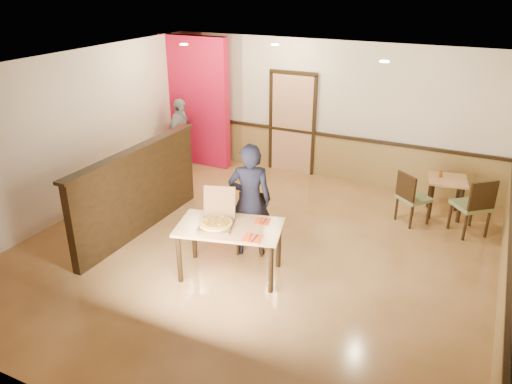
% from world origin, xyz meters
% --- Properties ---
extents(floor, '(7.00, 7.00, 0.00)m').
position_xyz_m(floor, '(0.00, 0.00, 0.00)').
color(floor, '#C1874B').
rests_on(floor, ground).
extents(ceiling, '(7.00, 7.00, 0.00)m').
position_xyz_m(ceiling, '(0.00, 0.00, 2.80)').
color(ceiling, black).
rests_on(ceiling, wall_back).
extents(wall_back, '(7.00, 0.00, 7.00)m').
position_xyz_m(wall_back, '(0.00, 3.50, 1.40)').
color(wall_back, beige).
rests_on(wall_back, floor).
extents(wall_left, '(0.00, 7.00, 7.00)m').
position_xyz_m(wall_left, '(-3.50, 0.00, 1.40)').
color(wall_left, beige).
rests_on(wall_left, floor).
extents(wainscot_back, '(7.00, 0.04, 0.90)m').
position_xyz_m(wainscot_back, '(0.00, 3.47, 0.45)').
color(wainscot_back, olive).
rests_on(wainscot_back, floor).
extents(chair_rail_back, '(7.00, 0.06, 0.06)m').
position_xyz_m(chair_rail_back, '(0.00, 3.45, 0.92)').
color(chair_rail_back, black).
rests_on(chair_rail_back, wall_back).
extents(wainscot_right, '(0.04, 7.00, 0.90)m').
position_xyz_m(wainscot_right, '(3.47, 0.00, 0.45)').
color(wainscot_right, olive).
rests_on(wainscot_right, floor).
extents(chair_rail_right, '(0.06, 7.00, 0.06)m').
position_xyz_m(chair_rail_right, '(3.45, 0.00, 0.92)').
color(chair_rail_right, black).
rests_on(chair_rail_right, wall_right).
extents(back_door, '(0.90, 0.06, 2.10)m').
position_xyz_m(back_door, '(-0.80, 3.46, 1.05)').
color(back_door, tan).
rests_on(back_door, wall_back).
extents(booth_partition, '(0.20, 3.10, 1.44)m').
position_xyz_m(booth_partition, '(-2.00, -0.20, 0.74)').
color(booth_partition, black).
rests_on(booth_partition, floor).
extents(red_accent_panel, '(1.60, 0.20, 2.78)m').
position_xyz_m(red_accent_panel, '(-2.90, 3.00, 1.40)').
color(red_accent_panel, '#B10C2C').
rests_on(red_accent_panel, floor).
extents(spot_a, '(0.14, 0.14, 0.02)m').
position_xyz_m(spot_a, '(-2.30, 1.80, 2.78)').
color(spot_a, beige).
rests_on(spot_a, ceiling).
extents(spot_b, '(0.14, 0.14, 0.02)m').
position_xyz_m(spot_b, '(-0.80, 2.50, 2.78)').
color(spot_b, beige).
rests_on(spot_b, ceiling).
extents(spot_c, '(0.14, 0.14, 0.02)m').
position_xyz_m(spot_c, '(1.40, 1.50, 2.78)').
color(spot_c, beige).
rests_on(spot_c, ceiling).
extents(main_table, '(1.60, 1.16, 0.77)m').
position_xyz_m(main_table, '(-0.03, -0.70, 0.66)').
color(main_table, tan).
rests_on(main_table, floor).
extents(diner_chair, '(0.56, 0.56, 0.89)m').
position_xyz_m(diner_chair, '(-0.08, 0.10, 0.49)').
color(diner_chair, '#647041').
rests_on(diner_chair, floor).
extents(side_chair_left, '(0.64, 0.64, 0.92)m').
position_xyz_m(side_chair_left, '(1.97, 2.05, 0.50)').
color(side_chair_left, '#647041').
rests_on(side_chair_left, floor).
extents(side_chair_right, '(0.70, 0.70, 1.01)m').
position_xyz_m(side_chair_right, '(2.96, 2.04, 0.55)').
color(side_chair_right, '#647041').
rests_on(side_chair_right, floor).
extents(side_table, '(0.74, 0.74, 0.69)m').
position_xyz_m(side_table, '(2.46, 2.65, 0.52)').
color(side_table, tan).
rests_on(side_table, floor).
extents(diner, '(0.77, 0.67, 1.77)m').
position_xyz_m(diner, '(-0.04, -0.04, 0.88)').
color(diner, black).
rests_on(diner, floor).
extents(passerby, '(0.47, 0.95, 1.56)m').
position_xyz_m(passerby, '(-3.00, 2.52, 0.78)').
color(passerby, '#919299').
rests_on(passerby, floor).
extents(pizza_box, '(0.59, 0.64, 0.48)m').
position_xyz_m(pizza_box, '(-0.20, -0.75, 0.83)').
color(pizza_box, brown).
rests_on(pizza_box, main_table).
extents(pizza, '(0.56, 0.56, 0.03)m').
position_xyz_m(pizza, '(-0.19, -0.80, 0.82)').
color(pizza, '#EABB55').
rests_on(pizza, pizza_box).
extents(napkin_near, '(0.28, 0.28, 0.01)m').
position_xyz_m(napkin_near, '(0.41, -0.88, 0.77)').
color(napkin_near, '#F24311').
rests_on(napkin_near, main_table).
extents(napkin_far, '(0.25, 0.25, 0.01)m').
position_xyz_m(napkin_far, '(0.32, -0.39, 0.77)').
color(napkin_far, '#F24311').
rests_on(napkin_far, main_table).
extents(condiment, '(0.05, 0.05, 0.13)m').
position_xyz_m(condiment, '(2.33, 2.66, 0.76)').
color(condiment, brown).
rests_on(condiment, side_table).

